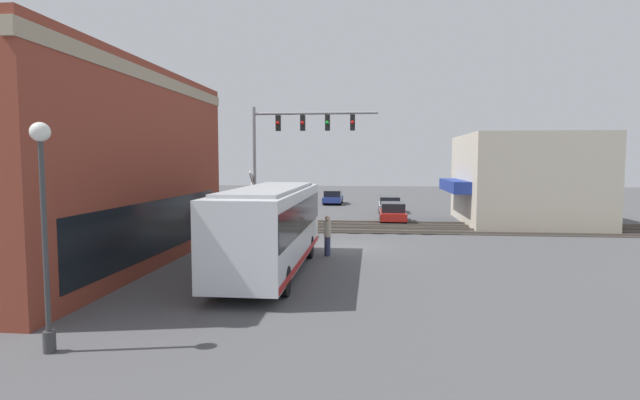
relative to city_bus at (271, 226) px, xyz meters
name	(u,v)px	position (x,y,z in m)	size (l,w,h in m)	color
ground_plane	(349,247)	(6.03, -2.80, -1.85)	(120.00, 120.00, 0.00)	#4C4C4F
brick_building	(44,167)	(0.43, 9.68, 2.26)	(16.13, 10.04, 8.21)	brown
shop_building	(524,179)	(17.16, -14.48, 1.23)	(10.07, 9.63, 6.18)	beige
city_bus	(271,226)	(0.00, 0.00, 0.00)	(10.40, 2.59, 3.36)	silver
traffic_signal_gantry	(292,139)	(9.79, 0.71, 3.79)	(0.42, 7.31, 7.51)	gray
crossing_signal	(253,196)	(10.03, 3.17, 0.45)	(1.41, 1.18, 3.81)	gray
streetlamp	(44,217)	(-8.62, 3.40, 1.28)	(0.44, 0.44, 5.26)	#38383A
rail_track_near	(354,230)	(12.03, -2.80, -1.82)	(2.60, 60.00, 0.15)	#332D28
rail_track_far	(355,224)	(15.23, -2.80, -1.82)	(2.60, 60.00, 0.15)	#332D28
parked_car_red	(393,213)	(16.64, -5.40, -1.20)	(4.30, 1.82, 1.41)	#B21E19
parked_car_silver	(390,205)	(23.36, -5.40, -1.21)	(4.70, 1.82, 1.36)	#B7B7BC
parked_car_blue	(333,198)	(30.81, 0.00, -1.20)	(4.48, 1.82, 1.38)	navy
pedestrian_near_bus	(327,235)	(3.61, -1.90, -0.89)	(0.34, 0.34, 1.87)	#2D3351
pedestrian_at_crossing	(259,222)	(9.24, 2.60, -1.01)	(0.34, 0.34, 1.66)	#473828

